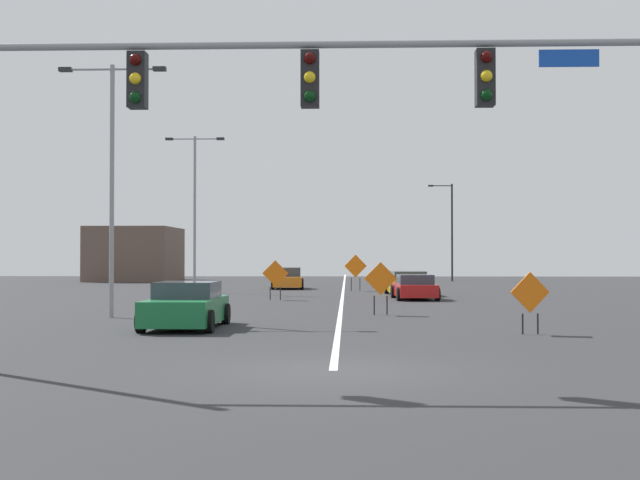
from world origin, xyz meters
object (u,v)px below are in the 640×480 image
(traffic_signal_assembly, at_px, (218,101))
(street_lamp_far_left, at_px, (450,227))
(street_lamp_mid_right, at_px, (195,201))
(car_red_near, at_px, (415,288))
(car_green_approaching, at_px, (186,306))
(construction_sign_right_lane, at_px, (381,281))
(construction_sign_right_shoulder, at_px, (356,268))
(construction_sign_median_near, at_px, (530,296))
(car_yellow_distant, at_px, (407,284))
(street_lamp_near_left, at_px, (112,168))
(car_orange_passing, at_px, (288,279))
(construction_sign_median_far, at_px, (275,275))

(traffic_signal_assembly, relative_size, street_lamp_far_left, 1.59)
(street_lamp_mid_right, bearing_deg, car_red_near, -31.60)
(car_green_approaching, distance_m, car_red_near, 18.36)
(construction_sign_right_lane, bearing_deg, car_green_approaching, -136.38)
(construction_sign_right_lane, height_order, construction_sign_right_shoulder, construction_sign_right_shoulder)
(car_green_approaching, bearing_deg, construction_sign_median_near, -9.68)
(car_green_approaching, xyz_separation_m, car_yellow_distant, (7.99, 20.97, -0.01))
(street_lamp_far_left, xyz_separation_m, car_yellow_distant, (-5.42, -25.15, -3.92))
(street_lamp_near_left, height_order, car_green_approaching, street_lamp_near_left)
(construction_sign_right_shoulder, distance_m, car_orange_passing, 5.39)
(traffic_signal_assembly, distance_m, street_lamp_far_left, 56.24)
(traffic_signal_assembly, xyz_separation_m, construction_sign_right_lane, (3.60, 14.67, -3.80))
(car_green_approaching, relative_size, car_yellow_distant, 0.94)
(street_lamp_far_left, distance_m, car_orange_passing, 21.08)
(car_yellow_distant, bearing_deg, street_lamp_mid_right, 165.90)
(construction_sign_median_near, distance_m, car_orange_passing, 32.51)
(construction_sign_median_far, relative_size, car_red_near, 0.46)
(construction_sign_median_far, height_order, construction_sign_median_near, construction_sign_median_far)
(construction_sign_right_lane, distance_m, construction_sign_median_far, 11.16)
(construction_sign_median_near, bearing_deg, car_green_approaching, 170.32)
(construction_sign_median_near, height_order, car_yellow_distant, construction_sign_median_near)
(street_lamp_near_left, height_order, construction_sign_median_far, street_lamp_near_left)
(construction_sign_median_near, bearing_deg, construction_sign_median_far, 115.80)
(car_orange_passing, bearing_deg, construction_sign_right_lane, -78.06)
(construction_sign_median_near, height_order, car_green_approaching, construction_sign_median_near)
(street_lamp_mid_right, relative_size, street_lamp_near_left, 1.05)
(car_yellow_distant, distance_m, car_orange_passing, 11.22)
(traffic_signal_assembly, relative_size, construction_sign_median_far, 6.79)
(car_yellow_distant, bearing_deg, car_green_approaching, -110.86)
(street_lamp_mid_right, distance_m, car_red_near, 15.12)
(street_lamp_mid_right, bearing_deg, construction_sign_right_lane, -61.13)
(street_lamp_near_left, xyz_separation_m, car_green_approaching, (3.40, -4.10, -4.51))
(street_lamp_near_left, xyz_separation_m, construction_sign_median_far, (4.66, 11.69, -3.95))
(car_red_near, height_order, car_yellow_distant, car_yellow_distant)
(car_orange_passing, bearing_deg, construction_sign_median_near, -74.25)
(traffic_signal_assembly, height_order, construction_sign_right_shoulder, traffic_signal_assembly)
(street_lamp_far_left, xyz_separation_m, car_green_approaching, (-13.41, -46.12, -3.91))
(street_lamp_far_left, height_order, car_yellow_distant, street_lamp_far_left)
(car_red_near, height_order, car_orange_passing, car_orange_passing)
(car_yellow_distant, relative_size, car_orange_passing, 1.13)
(car_yellow_distant, bearing_deg, construction_sign_right_lane, -97.64)
(construction_sign_median_near, xyz_separation_m, car_red_near, (-1.66, 18.16, -0.47))
(construction_sign_median_near, distance_m, car_yellow_distant, 22.69)
(traffic_signal_assembly, xyz_separation_m, car_red_near, (5.70, 25.53, -4.43))
(traffic_signal_assembly, relative_size, car_green_approaching, 2.98)
(traffic_signal_assembly, distance_m, construction_sign_right_lane, 15.58)
(construction_sign_median_near, bearing_deg, street_lamp_far_left, 85.55)
(car_red_near, bearing_deg, construction_sign_median_far, -173.95)
(street_lamp_far_left, bearing_deg, construction_sign_median_far, -111.83)
(street_lamp_near_left, xyz_separation_m, construction_sign_median_near, (13.09, -5.76, -4.10))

